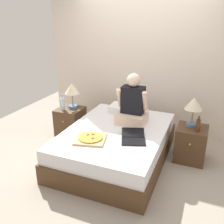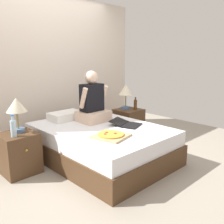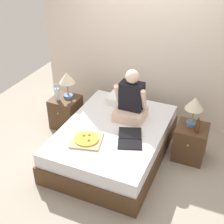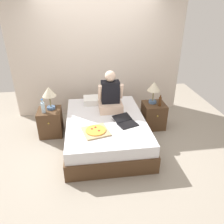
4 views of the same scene
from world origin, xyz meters
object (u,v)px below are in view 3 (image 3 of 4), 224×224
(bed, at_px, (113,142))
(lamp_on_left_nightstand, at_px, (67,80))
(person_seated, at_px, (131,101))
(water_bottle, at_px, (57,94))
(nightstand_right, at_px, (190,142))
(lamp_on_right_nightstand, at_px, (195,105))
(beer_bottle, at_px, (197,126))
(laptop, at_px, (130,140))
(nightstand_left, at_px, (66,112))
(pizza_box, at_px, (87,140))

(bed, height_order, lamp_on_left_nightstand, lamp_on_left_nightstand)
(bed, relative_size, person_seated, 2.54)
(water_bottle, xyz_separation_m, nightstand_right, (2.18, 0.09, -0.38))
(lamp_on_right_nightstand, distance_m, beer_bottle, 0.29)
(nightstand_right, xyz_separation_m, laptop, (-0.72, -0.63, 0.25))
(lamp_on_left_nightstand, bearing_deg, bed, -24.63)
(water_bottle, relative_size, laptop, 0.55)
(bed, height_order, lamp_on_right_nightstand, lamp_on_right_nightstand)
(bed, xyz_separation_m, nightstand_left, (-1.05, 0.41, 0.02))
(laptop, bearing_deg, lamp_on_left_nightstand, 153.23)
(beer_bottle, bearing_deg, water_bottle, 179.74)
(water_bottle, distance_m, nightstand_right, 2.21)
(beer_bottle, distance_m, pizza_box, 1.52)
(laptop, bearing_deg, nightstand_left, 155.60)
(laptop, bearing_deg, nightstand_right, 41.20)
(laptop, xyz_separation_m, pizza_box, (-0.54, -0.22, -0.00))
(water_bottle, bearing_deg, bed, -15.94)
(lamp_on_left_nightstand, distance_m, water_bottle, 0.28)
(water_bottle, xyz_separation_m, person_seated, (1.26, 0.02, 0.14))
(person_seated, bearing_deg, nightstand_right, 4.54)
(nightstand_left, distance_m, person_seated, 1.29)
(water_bottle, relative_size, beer_bottle, 1.20)
(bed, distance_m, laptop, 0.48)
(nightstand_left, bearing_deg, nightstand_right, 0.00)
(beer_bottle, height_order, pizza_box, beer_bottle)
(beer_bottle, xyz_separation_m, pizza_box, (-1.33, -0.74, -0.11))
(water_bottle, bearing_deg, lamp_on_left_nightstand, 49.40)
(person_seated, distance_m, pizza_box, 0.88)
(laptop, bearing_deg, water_bottle, 159.83)
(nightstand_right, height_order, lamp_on_right_nightstand, lamp_on_right_nightstand)
(bed, xyz_separation_m, pizza_box, (-0.21, -0.43, 0.27))
(lamp_on_right_nightstand, relative_size, beer_bottle, 1.96)
(water_bottle, distance_m, beer_bottle, 2.25)
(nightstand_left, xyz_separation_m, beer_bottle, (2.17, -0.10, 0.36))
(bed, relative_size, pizza_box, 4.09)
(water_bottle, relative_size, pizza_box, 0.57)
(bed, height_order, pizza_box, pizza_box)
(lamp_on_left_nightstand, height_order, person_seated, person_seated)
(water_bottle, height_order, lamp_on_right_nightstand, lamp_on_right_nightstand)
(lamp_on_right_nightstand, height_order, laptop, lamp_on_right_nightstand)
(person_seated, height_order, pizza_box, person_seated)
(person_seated, bearing_deg, pizza_box, -113.95)
(bed, distance_m, nightstand_left, 1.13)
(laptop, bearing_deg, person_seated, 109.76)
(lamp_on_right_nightstand, distance_m, laptop, 1.02)
(nightstand_right, bearing_deg, laptop, -138.80)
(nightstand_left, relative_size, pizza_box, 1.10)
(nightstand_right, height_order, beer_bottle, beer_bottle)
(pizza_box, bearing_deg, beer_bottle, 29.23)
(laptop, height_order, pizza_box, laptop)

